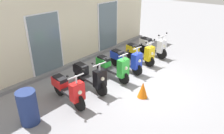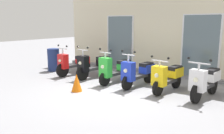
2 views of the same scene
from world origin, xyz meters
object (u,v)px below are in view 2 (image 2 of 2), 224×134
at_px(scooter_yellow, 168,76).
at_px(scooter_white, 205,81).
at_px(scooter_blue, 138,72).
at_px(scooter_red, 74,63).
at_px(trash_bin, 54,60).
at_px(traffic_cone, 77,83).
at_px(scooter_green, 115,69).
at_px(scooter_black, 94,65).

height_order(scooter_yellow, scooter_white, scooter_white).
bearing_deg(scooter_yellow, scooter_white, 1.31).
bearing_deg(scooter_white, scooter_blue, -179.32).
bearing_deg(scooter_red, scooter_yellow, 0.17).
bearing_deg(scooter_blue, scooter_yellow, 0.03).
xyz_separation_m(scooter_red, trash_bin, (-1.24, 0.04, -0.00)).
distance_m(scooter_blue, traffic_cone, 1.96).
distance_m(scooter_red, scooter_green, 2.01).
relative_size(scooter_blue, scooter_white, 1.04).
bearing_deg(traffic_cone, scooter_black, 113.65).
bearing_deg(traffic_cone, trash_bin, 151.66).
relative_size(scooter_blue, scooter_yellow, 1.07).
relative_size(scooter_white, trash_bin, 1.65).
relative_size(scooter_blue, traffic_cone, 3.08).
bearing_deg(trash_bin, scooter_white, -0.09).
relative_size(scooter_green, scooter_yellow, 1.06).
xyz_separation_m(scooter_green, traffic_cone, (-0.33, -1.49, -0.22)).
height_order(scooter_red, scooter_blue, scooter_blue).
distance_m(scooter_red, trash_bin, 1.24).
bearing_deg(scooter_black, scooter_red, -175.31).
bearing_deg(trash_bin, traffic_cone, -28.34).
bearing_deg(traffic_cone, scooter_blue, 52.34).
relative_size(scooter_blue, trash_bin, 1.71).
height_order(scooter_red, traffic_cone, scooter_red).
bearing_deg(scooter_green, scooter_black, 173.78).
bearing_deg(traffic_cone, scooter_green, 77.44).
bearing_deg(scooter_black, traffic_cone, -66.35).
distance_m(scooter_green, scooter_blue, 0.86).
height_order(scooter_black, scooter_blue, scooter_black).
relative_size(scooter_white, traffic_cone, 2.96).
bearing_deg(trash_bin, scooter_green, -1.37).
distance_m(scooter_blue, trash_bin, 4.10).
distance_m(scooter_yellow, trash_bin, 5.09).
relative_size(scooter_black, scooter_green, 1.05).
distance_m(scooter_black, scooter_white, 3.93).
bearing_deg(scooter_black, scooter_white, -0.65).
relative_size(scooter_black, scooter_white, 1.08).
bearing_deg(traffic_cone, scooter_white, 25.89).
distance_m(scooter_blue, scooter_yellow, 0.99).
distance_m(scooter_red, scooter_black, 0.97).
distance_m(scooter_yellow, traffic_cone, 2.67).
distance_m(scooter_red, scooter_white, 4.90).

